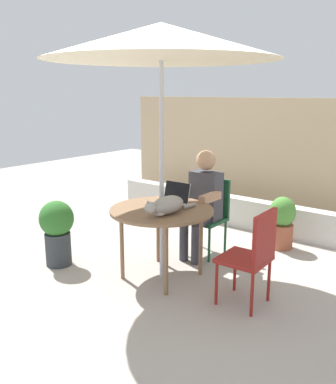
{
  "coord_description": "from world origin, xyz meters",
  "views": [
    {
      "loc": [
        2.52,
        -3.07,
        1.84
      ],
      "look_at": [
        0.0,
        0.1,
        0.87
      ],
      "focal_mm": 39.34,
      "sensor_mm": 36.0,
      "label": 1
    }
  ],
  "objects_px": {
    "cat": "(166,206)",
    "potted_plant_by_chair": "(282,221)",
    "patio_table": "(162,214)",
    "potted_plant_near_fence": "(57,229)",
    "chair_occupied": "(209,210)",
    "person_seated": "(202,199)",
    "laptop": "(174,198)",
    "patio_umbrella": "(161,42)",
    "chair_empty": "(253,251)"
  },
  "relations": [
    {
      "from": "cat",
      "to": "potted_plant_by_chair",
      "type": "xyz_separation_m",
      "value": [
        0.45,
        1.65,
        -0.47
      ]
    },
    {
      "from": "patio_table",
      "to": "potted_plant_near_fence",
      "type": "relative_size",
      "value": 1.43
    },
    {
      "from": "chair_occupied",
      "to": "potted_plant_near_fence",
      "type": "height_order",
      "value": "chair_occupied"
    },
    {
      "from": "cat",
      "to": "person_seated",
      "type": "bearing_deg",
      "value": 100.28
    },
    {
      "from": "person_seated",
      "to": "laptop",
      "type": "height_order",
      "value": "person_seated"
    },
    {
      "from": "patio_umbrella",
      "to": "potted_plant_by_chair",
      "type": "relative_size",
      "value": 3.87
    },
    {
      "from": "patio_table",
      "to": "cat",
      "type": "height_order",
      "value": "cat"
    },
    {
      "from": "person_seated",
      "to": "laptop",
      "type": "relative_size",
      "value": 4.04
    },
    {
      "from": "chair_empty",
      "to": "laptop",
      "type": "bearing_deg",
      "value": 168.88
    },
    {
      "from": "patio_umbrella",
      "to": "potted_plant_near_fence",
      "type": "relative_size",
      "value": 3.41
    },
    {
      "from": "patio_umbrella",
      "to": "person_seated",
      "type": "bearing_deg",
      "value": 90.0
    },
    {
      "from": "patio_umbrella",
      "to": "person_seated",
      "type": "xyz_separation_m",
      "value": [
        0.0,
        0.71,
        -1.59
      ]
    },
    {
      "from": "cat",
      "to": "potted_plant_near_fence",
      "type": "bearing_deg",
      "value": -164.82
    },
    {
      "from": "patio_umbrella",
      "to": "laptop",
      "type": "bearing_deg",
      "value": 96.07
    },
    {
      "from": "cat",
      "to": "potted_plant_by_chair",
      "type": "distance_m",
      "value": 1.78
    },
    {
      "from": "potted_plant_near_fence",
      "to": "chair_occupied",
      "type": "bearing_deg",
      "value": 51.04
    },
    {
      "from": "chair_empty",
      "to": "cat",
      "type": "bearing_deg",
      "value": -169.7
    },
    {
      "from": "patio_table",
      "to": "laptop",
      "type": "distance_m",
      "value": 0.26
    },
    {
      "from": "patio_umbrella",
      "to": "chair_empty",
      "type": "bearing_deg",
      "value": 1.54
    },
    {
      "from": "laptop",
      "to": "chair_occupied",
      "type": "bearing_deg",
      "value": 87.86
    },
    {
      "from": "chair_occupied",
      "to": "potted_plant_by_chair",
      "type": "xyz_separation_m",
      "value": [
        0.61,
        0.66,
        -0.18
      ]
    },
    {
      "from": "chair_empty",
      "to": "potted_plant_near_fence",
      "type": "relative_size",
      "value": 1.22
    },
    {
      "from": "cat",
      "to": "potted_plant_near_fence",
      "type": "height_order",
      "value": "cat"
    },
    {
      "from": "person_seated",
      "to": "cat",
      "type": "distance_m",
      "value": 0.86
    },
    {
      "from": "patio_umbrella",
      "to": "chair_empty",
      "type": "relative_size",
      "value": 2.8
    },
    {
      "from": "chair_empty",
      "to": "potted_plant_by_chair",
      "type": "relative_size",
      "value": 1.38
    },
    {
      "from": "patio_umbrella",
      "to": "person_seated",
      "type": "relative_size",
      "value": 2.01
    },
    {
      "from": "patio_umbrella",
      "to": "potted_plant_by_chair",
      "type": "bearing_deg",
      "value": 68.34
    },
    {
      "from": "potted_plant_by_chair",
      "to": "chair_empty",
      "type": "bearing_deg",
      "value": -75.56
    },
    {
      "from": "chair_empty",
      "to": "potted_plant_by_chair",
      "type": "xyz_separation_m",
      "value": [
        -0.39,
        1.5,
        -0.18
      ]
    },
    {
      "from": "patio_table",
      "to": "potted_plant_by_chair",
      "type": "distance_m",
      "value": 1.67
    },
    {
      "from": "patio_table",
      "to": "potted_plant_near_fence",
      "type": "xyz_separation_m",
      "value": [
        -1.07,
        -0.46,
        -0.25
      ]
    },
    {
      "from": "patio_umbrella",
      "to": "potted_plant_by_chair",
      "type": "height_order",
      "value": "patio_umbrella"
    },
    {
      "from": "patio_table",
      "to": "patio_umbrella",
      "type": "distance_m",
      "value": 1.61
    },
    {
      "from": "patio_table",
      "to": "potted_plant_by_chair",
      "type": "relative_size",
      "value": 1.62
    },
    {
      "from": "cat",
      "to": "potted_plant_near_fence",
      "type": "distance_m",
      "value": 1.33
    },
    {
      "from": "potted_plant_near_fence",
      "to": "patio_umbrella",
      "type": "bearing_deg",
      "value": 23.13
    },
    {
      "from": "patio_umbrella",
      "to": "potted_plant_by_chair",
      "type": "xyz_separation_m",
      "value": [
        0.61,
        1.53,
        -1.94
      ]
    },
    {
      "from": "person_seated",
      "to": "potted_plant_by_chair",
      "type": "height_order",
      "value": "person_seated"
    },
    {
      "from": "laptop",
      "to": "person_seated",
      "type": "bearing_deg",
      "value": 87.17
    },
    {
      "from": "patio_table",
      "to": "potted_plant_by_chair",
      "type": "height_order",
      "value": "patio_table"
    },
    {
      "from": "potted_plant_by_chair",
      "to": "chair_occupied",
      "type": "bearing_deg",
      "value": -132.72
    },
    {
      "from": "patio_umbrella",
      "to": "potted_plant_near_fence",
      "type": "xyz_separation_m",
      "value": [
        -1.07,
        -0.46,
        -1.87
      ]
    },
    {
      "from": "potted_plant_by_chair",
      "to": "potted_plant_near_fence",
      "type": "bearing_deg",
      "value": -130.25
    },
    {
      "from": "chair_occupied",
      "to": "laptop",
      "type": "xyz_separation_m",
      "value": [
        -0.02,
        -0.64,
        0.27
      ]
    },
    {
      "from": "patio_umbrella",
      "to": "chair_empty",
      "type": "distance_m",
      "value": 2.02
    },
    {
      "from": "person_seated",
      "to": "laptop",
      "type": "bearing_deg",
      "value": -92.83
    },
    {
      "from": "chair_empty",
      "to": "cat",
      "type": "relative_size",
      "value": 1.34
    },
    {
      "from": "person_seated",
      "to": "laptop",
      "type": "xyz_separation_m",
      "value": [
        -0.02,
        -0.49,
        0.1
      ]
    },
    {
      "from": "patio_table",
      "to": "chair_empty",
      "type": "distance_m",
      "value": 1.0
    }
  ]
}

